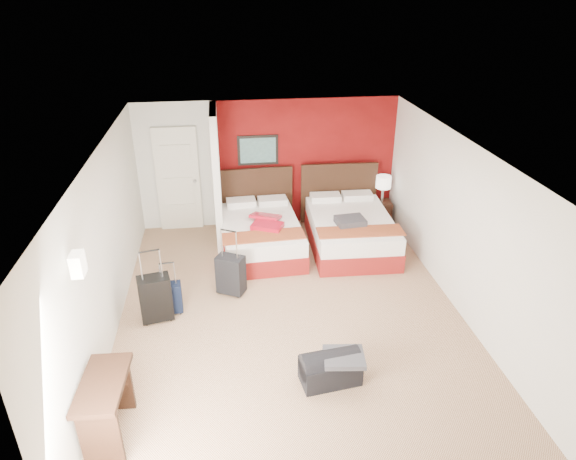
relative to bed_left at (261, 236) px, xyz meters
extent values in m
plane|color=tan|center=(0.27, -2.02, -0.29)|extent=(6.50, 6.50, 0.00)
cube|color=silver|center=(0.27, 1.23, 0.96)|extent=(5.00, 0.04, 2.50)
cube|color=silver|center=(-2.23, -2.02, 0.96)|extent=(0.04, 6.50, 2.50)
cube|color=black|center=(0.07, 1.17, 1.26)|extent=(0.78, 0.03, 0.58)
cube|color=white|center=(-2.11, -3.52, 1.61)|extent=(0.12, 0.20, 0.24)
cube|color=maroon|center=(1.02, 1.21, 0.96)|extent=(3.50, 0.04, 2.50)
cube|color=silver|center=(-0.73, 0.59, 0.96)|extent=(0.12, 1.20, 2.50)
cube|color=silver|center=(-1.48, 1.18, 0.73)|extent=(0.82, 0.06, 2.05)
cube|color=white|center=(0.00, 0.00, 0.00)|extent=(1.47, 2.03, 0.59)
cube|color=white|center=(1.65, -0.07, 0.01)|extent=(1.51, 2.11, 0.62)
cube|color=#B70F25|center=(0.10, -0.10, 0.34)|extent=(0.77, 0.86, 0.09)
cube|color=#3C3B41|center=(1.55, -0.37, 0.38)|extent=(0.53, 0.44, 0.12)
cube|color=black|center=(2.49, 0.80, -0.04)|extent=(0.37, 0.37, 0.50)
cylinder|color=silver|center=(2.49, 0.80, 0.48)|extent=(0.39, 0.39, 0.53)
cube|color=black|center=(-1.67, -1.89, 0.04)|extent=(0.50, 0.37, 0.68)
cube|color=black|center=(-0.58, -1.33, 0.01)|extent=(0.49, 0.43, 0.62)
cube|color=black|center=(-1.48, -1.74, -0.06)|extent=(0.35, 0.23, 0.46)
cube|color=black|center=(0.56, -3.48, -0.11)|extent=(0.77, 0.48, 0.36)
cube|color=#3B3B41|center=(0.71, -3.53, 0.10)|extent=(0.53, 0.47, 0.07)
cube|color=black|center=(-1.97, -3.98, 0.08)|extent=(0.50, 0.92, 0.75)
camera|label=1|loc=(-0.59, -8.19, 4.17)|focal=31.66mm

